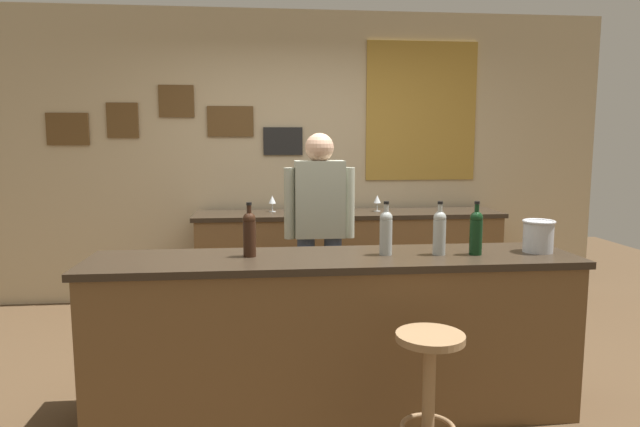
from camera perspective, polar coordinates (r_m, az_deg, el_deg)
The scene contains 14 objects.
ground_plane at distance 3.79m, azimuth 0.66°, elevation -16.88°, with size 10.00×10.00×0.00m, color #4C3823.
back_wall at distance 5.47m, azimuth -1.54°, elevation 5.97°, with size 6.00×0.09×2.80m.
bar_counter at distance 3.24m, azimuth 1.49°, elevation -12.36°, with size 2.74×0.60×0.92m.
side_counter at distance 5.26m, azimuth 2.97°, elevation -4.71°, with size 2.86×0.56×0.90m.
bartender at distance 4.07m, azimuth -0.05°, elevation -1.34°, with size 0.52×0.21×1.62m.
bar_stool at distance 2.74m, azimuth 11.18°, elevation -16.39°, with size 0.32×0.32×0.68m.
wine_bottle_a at distance 3.11m, azimuth -7.28°, elevation -1.96°, with size 0.07×0.07×0.31m.
wine_bottle_b at distance 3.15m, azimuth 6.81°, elevation -1.81°, with size 0.07×0.07×0.31m.
wine_bottle_c at distance 3.21m, azimuth 12.21°, elevation -1.78°, with size 0.07×0.07×0.31m.
wine_bottle_d at distance 3.26m, azimuth 15.78°, elevation -1.74°, with size 0.07×0.07×0.31m.
ice_bucket at distance 3.45m, azimuth 21.57°, elevation -2.10°, with size 0.19×0.19×0.19m.
wine_glass_a at distance 5.20m, azimuth -4.94°, elevation 1.38°, with size 0.07×0.07×0.16m.
wine_glass_b at distance 5.25m, azimuth 5.91°, elevation 1.42°, with size 0.07×0.07×0.16m.
coffee_mug at distance 5.06m, azimuth -1.03°, elevation 0.52°, with size 0.12×0.08×0.09m.
Camera 1 is at (-0.39, -3.43, 1.56)m, focal length 31.06 mm.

